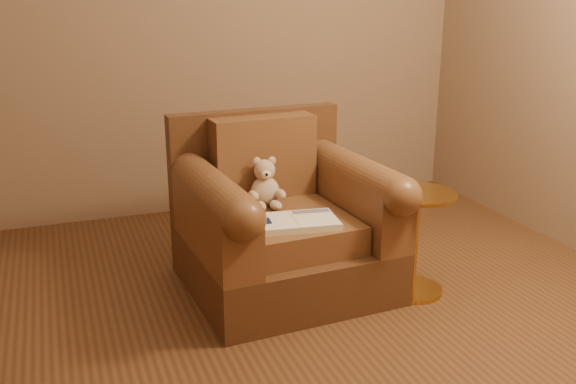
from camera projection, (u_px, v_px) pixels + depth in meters
name	position (u px, v px, depth m)	size (l,w,h in m)	color
floor	(274.00, 366.00, 2.52)	(4.00, 4.00, 0.00)	brown
armchair	(281.00, 223.00, 3.14)	(0.97, 0.93, 0.83)	#4F2F1A
teddy_bear	(265.00, 188.00, 3.14)	(0.18, 0.20, 0.25)	tan
guidebook	(294.00, 222.00, 2.90)	(0.42, 0.28, 0.03)	beige
side_table	(415.00, 239.00, 3.06)	(0.36, 0.36, 0.51)	gold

